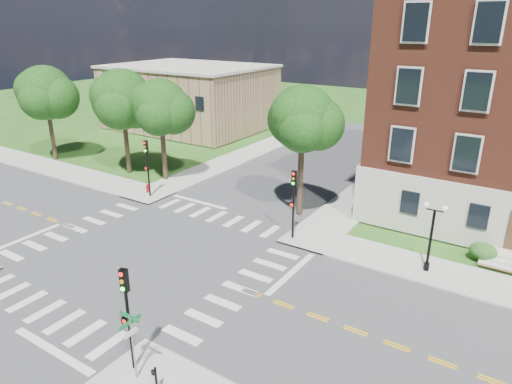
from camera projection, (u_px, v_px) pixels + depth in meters
The scene contains 19 objects.
ground at pixel (147, 255), 29.10m from camera, with size 160.00×160.00×0.00m, color #2A5317.
road_ew at pixel (147, 255), 29.09m from camera, with size 90.00×12.00×0.01m, color #3D3D3F.
road_ns at pixel (147, 255), 29.09m from camera, with size 12.00×90.00×0.01m, color #3D3D3F.
sidewalk_ne at pixel (452, 224), 33.30m from camera, with size 34.00×34.00×0.12m.
sidewalk_nw at pixel (150, 159), 48.97m from camera, with size 34.00×34.00×0.12m.
crosswalk_east at pixel (240, 289), 25.43m from camera, with size 2.20×10.20×0.02m, color silver, non-canonical shape.
stop_bar_east at pixel (291, 273), 26.96m from camera, with size 0.40×5.50×0.00m, color silver.
secondary_building at pixel (190, 96), 62.33m from camera, with size 20.40×15.40×8.30m.
tree_a at pixel (45, 93), 46.56m from camera, with size 5.51×5.51×9.73m.
tree_b at pixel (122, 99), 42.28m from camera, with size 5.60×5.60×9.85m.
tree_c at pixel (160, 107), 40.31m from camera, with size 4.97×4.97×9.21m.
tree_d at pixel (302, 118), 32.54m from camera, with size 4.76×4.76×9.76m.
traffic_signal_se at pixel (127, 307), 18.41m from camera, with size 0.37×0.43×4.80m.
traffic_signal_ne at pixel (294, 196), 30.04m from camera, with size 0.33×0.36×4.80m.
traffic_signal_nw at pixel (147, 161), 37.44m from camera, with size 0.37×0.43×4.80m.
twin_lamp_west at pixel (431, 234), 26.26m from camera, with size 1.36×0.36×4.23m.
street_sign_pole at pixel (132, 334), 18.19m from camera, with size 1.10×1.10×3.10m.
push_button_post at pixel (156, 378), 17.98m from camera, with size 0.14×0.21×1.20m.
fire_hydrant at pixel (148, 188), 39.27m from camera, with size 0.35×0.35×0.75m.
Camera 1 is at (19.87, -17.86, 14.04)m, focal length 32.00 mm.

